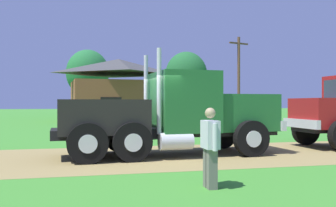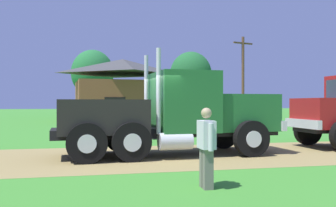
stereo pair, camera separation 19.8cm
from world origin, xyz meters
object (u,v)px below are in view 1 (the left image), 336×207
Objects in this scene: truck_foreground_white at (172,115)px; shed_building at (119,91)px; visitor_by_barrel at (210,144)px; visitor_far_side at (154,120)px; utility_pole_near at (239,76)px.

shed_building reaches higher than truck_foreground_white.
shed_building reaches higher than visitor_by_barrel.
visitor_far_side is at bearing -91.15° from shed_building.
shed_building is (1.24, 29.05, 2.01)m from visitor_by_barrel.
visitor_by_barrel is 0.95× the size of visitor_far_side.
shed_building is (0.38, 19.11, 1.97)m from visitor_far_side.
truck_foreground_white is 5.21m from visitor_far_side.
truck_foreground_white reaches higher than visitor_far_side.
truck_foreground_white is at bearing 85.10° from visitor_by_barrel.
visitor_far_side is 19.22m from shed_building.
visitor_by_barrel is 29.15m from shed_building.
truck_foreground_white is 4.80m from visitor_by_barrel.
visitor_by_barrel is 0.20× the size of utility_pole_near.
utility_pole_near is at bearing 60.60° from truck_foreground_white.
utility_pole_near is at bearing -17.10° from shed_building.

